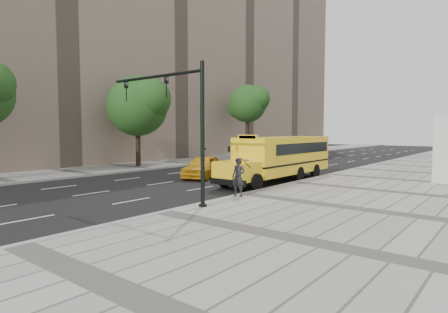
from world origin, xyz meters
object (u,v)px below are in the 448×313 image
Objects in this scene: pedestrian at (238,177)px; traffic_signal at (179,116)px; taxi_far at (271,159)px; tree_b at (138,105)px; tree_c at (248,103)px; taxi_near at (204,166)px; school_bus at (282,155)px.

traffic_signal is at bearing -116.52° from pedestrian.
tree_b is at bearing -140.47° from taxi_far.
tree_b is at bearing 147.07° from traffic_signal.
pedestrian is (16.74, -24.76, -5.80)m from tree_c.
taxi_far is at bearing 108.83° from traffic_signal.
taxi_near is (9.60, -1.76, -4.92)m from tree_b.
taxi_far is 19.33m from traffic_signal.
pedestrian is (16.73, -7.13, -4.62)m from tree_b.
school_bus is 5.95× the size of pedestrian.
taxi_near is 10.78m from traffic_signal.
tree_b is at bearing -89.96° from tree_c.
pedestrian is at bearing -56.84° from taxi_near.
taxi_near is at bearing 137.52° from pedestrian.
taxi_far is 2.44× the size of pedestrian.
tree_b is 18.76m from pedestrian.
taxi_far is at bearing 40.03° from tree_b.
traffic_signal is (-1.14, -2.97, 2.97)m from pedestrian.
taxi_near is 1.01× the size of taxi_far.
taxi_near is at bearing -157.63° from school_bus.
school_bus reaches higher than taxi_far.
tree_b reaches higher than pedestrian.
tree_b reaches higher than taxi_near.
taxi_far is (-5.46, 7.51, -0.98)m from school_bus.
tree_b is 1.78× the size of taxi_far.
tree_b is 17.67m from tree_c.
taxi_near is 0.75× the size of traffic_signal.
traffic_signal reaches higher than pedestrian.
school_bus is at bearing 93.76° from traffic_signal.
tree_b reaches higher than traffic_signal.
taxi_near is at bearing 125.67° from traffic_signal.
tree_c is at bearing 133.74° from taxi_far.
tree_c is 1.96× the size of taxi_far.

